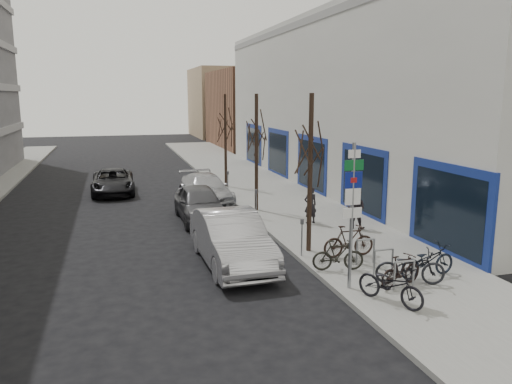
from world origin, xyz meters
TOP-DOWN VIEW (x-y plane):
  - ground at (0.00, 0.00)m, footprint 120.00×120.00m
  - sidewalk_east at (4.50, 10.00)m, footprint 5.00×70.00m
  - commercial_building at (17.00, 16.00)m, footprint 20.00×32.00m
  - brick_building_far at (13.00, 40.00)m, footprint 12.00×14.00m
  - tan_building_far at (13.50, 55.00)m, footprint 13.00×12.00m
  - highway_sign_pole at (2.40, -0.01)m, footprint 0.55×0.10m
  - bike_rack at (3.80, 0.60)m, footprint 0.66×2.26m
  - tree_near at (2.60, 3.50)m, footprint 1.80×1.80m
  - tree_mid at (2.60, 10.00)m, footprint 1.80×1.80m
  - tree_far at (2.60, 16.50)m, footprint 1.80×1.80m
  - meter_front at (2.15, 3.00)m, footprint 0.10×0.08m
  - meter_mid at (2.15, 8.50)m, footprint 0.10×0.08m
  - meter_back at (2.15, 14.00)m, footprint 0.10×0.08m
  - bike_near_left at (2.93, -1.25)m, footprint 1.38×1.96m
  - bike_near_right at (3.84, -0.29)m, footprint 1.62×0.89m
  - bike_mid_curb at (4.98, 0.14)m, footprint 1.96×0.81m
  - bike_mid_inner at (2.71, 1.39)m, footprint 1.67×0.81m
  - bike_far_curb at (4.17, -0.22)m, footprint 2.04×1.20m
  - bike_far_inner at (3.61, 2.49)m, footprint 1.82×0.54m
  - parked_car_front at (-0.20, 3.22)m, footprint 1.95×5.27m
  - parked_car_mid at (-0.20, 9.27)m, footprint 1.90×4.60m
  - parked_car_back at (0.72, 12.86)m, footprint 2.40×5.16m
  - lane_car at (-3.82, 16.77)m, footprint 2.31×4.93m
  - pedestrian_near at (4.08, 6.99)m, footprint 0.58×0.40m
  - pedestrian_far at (5.54, 5.75)m, footprint 0.70×0.69m

SIDE VIEW (x-z plane):
  - ground at x=0.00m, z-range 0.00..0.00m
  - sidewalk_east at x=4.50m, z-range 0.00..0.15m
  - bike_near_right at x=3.84m, z-range 0.15..1.09m
  - bike_mid_inner at x=2.71m, z-range 0.15..1.12m
  - bike_rack at x=3.80m, z-range 0.24..1.07m
  - lane_car at x=-3.82m, z-range 0.00..1.36m
  - bike_far_inner at x=3.61m, z-range 0.15..1.25m
  - parked_car_back at x=0.72m, z-range 0.00..1.46m
  - bike_near_left at x=2.93m, z-range 0.15..1.31m
  - bike_mid_curb at x=4.98m, z-range 0.15..1.31m
  - bike_far_curb at x=4.17m, z-range 0.15..1.34m
  - parked_car_mid at x=-0.20m, z-range 0.00..1.56m
  - parked_car_front at x=-0.20m, z-range 0.00..1.72m
  - meter_front at x=2.15m, z-range 0.28..1.55m
  - meter_mid at x=2.15m, z-range 0.28..1.55m
  - meter_back at x=2.15m, z-range 0.28..1.55m
  - pedestrian_near at x=4.08m, z-range 0.15..1.70m
  - pedestrian_far at x=5.54m, z-range 0.15..1.74m
  - highway_sign_pole at x=2.40m, z-range 0.36..4.56m
  - brick_building_far at x=13.00m, z-range 0.00..8.00m
  - tree_near at x=2.60m, z-range 1.35..6.85m
  - tree_mid at x=2.60m, z-range 1.35..6.85m
  - tree_far at x=2.60m, z-range 1.35..6.85m
  - tan_building_far at x=13.50m, z-range 0.00..9.00m
  - commercial_building at x=17.00m, z-range 0.00..10.00m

